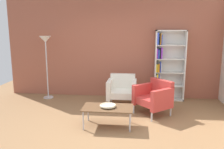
{
  "coord_description": "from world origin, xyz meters",
  "views": [
    {
      "loc": [
        0.52,
        -4.17,
        1.95
      ],
      "look_at": [
        -0.01,
        0.84,
        0.95
      ],
      "focal_mm": 37.63,
      "sensor_mm": 36.0,
      "label": 1
    }
  ],
  "objects_px": {
    "bookshelf_tall": "(167,66)",
    "armchair_by_bookshelf": "(154,97)",
    "floor_lamp_torchiere": "(46,47)",
    "decorative_bowl": "(108,105)",
    "armchair_corner_red": "(122,89)",
    "coffee_table_low": "(108,109)"
  },
  "relations": [
    {
      "from": "coffee_table_low",
      "to": "floor_lamp_torchiere",
      "type": "distance_m",
      "value": 2.84
    },
    {
      "from": "bookshelf_tall",
      "to": "decorative_bowl",
      "type": "distance_m",
      "value": 2.46
    },
    {
      "from": "decorative_bowl",
      "to": "armchair_by_bookshelf",
      "type": "distance_m",
      "value": 1.26
    },
    {
      "from": "decorative_bowl",
      "to": "armchair_corner_red",
      "type": "distance_m",
      "value": 1.36
    },
    {
      "from": "bookshelf_tall",
      "to": "armchair_corner_red",
      "type": "distance_m",
      "value": 1.43
    },
    {
      "from": "floor_lamp_torchiere",
      "to": "armchair_by_bookshelf",
      "type": "bearing_deg",
      "value": -18.67
    },
    {
      "from": "coffee_table_low",
      "to": "decorative_bowl",
      "type": "bearing_deg",
      "value": 180.0
    },
    {
      "from": "floor_lamp_torchiere",
      "to": "decorative_bowl",
      "type": "bearing_deg",
      "value": -42.62
    },
    {
      "from": "armchair_by_bookshelf",
      "to": "floor_lamp_torchiere",
      "type": "bearing_deg",
      "value": -148.91
    },
    {
      "from": "bookshelf_tall",
      "to": "decorative_bowl",
      "type": "height_order",
      "value": "bookshelf_tall"
    },
    {
      "from": "bookshelf_tall",
      "to": "armchair_by_bookshelf",
      "type": "bearing_deg",
      "value": -108.12
    },
    {
      "from": "decorative_bowl",
      "to": "armchair_by_bookshelf",
      "type": "xyz_separation_m",
      "value": [
        0.97,
        0.79,
        -0.02
      ]
    },
    {
      "from": "bookshelf_tall",
      "to": "floor_lamp_torchiere",
      "type": "bearing_deg",
      "value": -176.26
    },
    {
      "from": "bookshelf_tall",
      "to": "decorative_bowl",
      "type": "relative_size",
      "value": 5.94
    },
    {
      "from": "coffee_table_low",
      "to": "armchair_corner_red",
      "type": "bearing_deg",
      "value": 81.66
    },
    {
      "from": "armchair_by_bookshelf",
      "to": "coffee_table_low",
      "type": "bearing_deg",
      "value": -90.99
    },
    {
      "from": "decorative_bowl",
      "to": "armchair_corner_red",
      "type": "xyz_separation_m",
      "value": [
        0.2,
        1.35,
        -0.02
      ]
    },
    {
      "from": "bookshelf_tall",
      "to": "armchair_by_bookshelf",
      "type": "distance_m",
      "value": 1.36
    },
    {
      "from": "decorative_bowl",
      "to": "armchair_corner_red",
      "type": "bearing_deg",
      "value": 81.66
    },
    {
      "from": "armchair_corner_red",
      "to": "armchair_by_bookshelf",
      "type": "xyz_separation_m",
      "value": [
        0.77,
        -0.55,
        0.0
      ]
    },
    {
      "from": "armchair_by_bookshelf",
      "to": "bookshelf_tall",
      "type": "bearing_deg",
      "value": 121.64
    },
    {
      "from": "bookshelf_tall",
      "to": "armchair_corner_red",
      "type": "bearing_deg",
      "value": -151.13
    }
  ]
}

